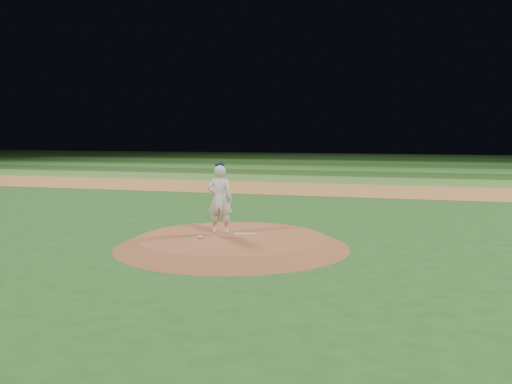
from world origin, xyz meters
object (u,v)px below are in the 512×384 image
pitchers_mound (232,242)px  pitching_rubber (245,234)px  rosin_bag (200,237)px  pitcher_on_mound (220,199)px

pitchers_mound → pitching_rubber: (0.20, 0.36, 0.14)m
pitching_rubber → rosin_bag: rosin_bag is taller
pitching_rubber → pitchers_mound: bearing=-131.7°
pitchers_mound → pitching_rubber: bearing=61.1°
pitching_rubber → rosin_bag: 1.14m
pitchers_mound → pitcher_on_mound: (-0.41, 0.31, 0.97)m
rosin_bag → pitching_rubber: bearing=43.4°
rosin_bag → pitcher_on_mound: 1.12m
pitchers_mound → rosin_bag: bearing=-146.0°
pitching_rubber → pitcher_on_mound: pitcher_on_mound is taller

